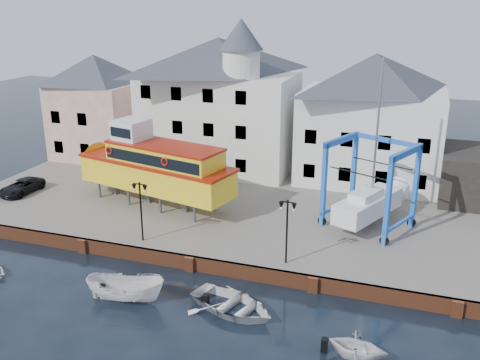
% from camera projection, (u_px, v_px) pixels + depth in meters
% --- Properties ---
extents(ground, '(140.00, 140.00, 0.00)m').
position_uv_depth(ground, '(190.00, 271.00, 34.35)').
color(ground, black).
rests_on(ground, ground).
extents(hardstanding, '(44.00, 22.00, 1.00)m').
position_uv_depth(hardstanding, '(244.00, 204.00, 44.03)').
color(hardstanding, slate).
rests_on(hardstanding, ground).
extents(quay_wall, '(44.00, 0.47, 1.00)m').
position_uv_depth(quay_wall, '(191.00, 263.00, 34.28)').
color(quay_wall, brown).
rests_on(quay_wall, ground).
extents(building_pink, '(8.00, 7.00, 10.30)m').
position_uv_depth(building_pink, '(97.00, 107.00, 53.94)').
color(building_pink, tan).
rests_on(building_pink, hardstanding).
extents(building_white_main, '(14.00, 8.30, 14.00)m').
position_uv_depth(building_white_main, '(220.00, 102.00, 49.89)').
color(building_white_main, silver).
rests_on(building_white_main, hardstanding).
extents(building_white_right, '(12.00, 8.00, 11.20)m').
position_uv_depth(building_white_right, '(371.00, 119.00, 46.44)').
color(building_white_right, silver).
rests_on(building_white_right, hardstanding).
extents(lamp_post_left, '(1.12, 0.32, 4.20)m').
position_uv_depth(lamp_post_left, '(140.00, 197.00, 35.28)').
color(lamp_post_left, black).
rests_on(lamp_post_left, hardstanding).
extents(lamp_post_right, '(1.12, 0.32, 4.20)m').
position_uv_depth(lamp_post_right, '(287.00, 216.00, 32.23)').
color(lamp_post_right, black).
rests_on(lamp_post_right, hardstanding).
extents(tour_boat, '(15.53, 6.91, 6.58)m').
position_uv_depth(tour_boat, '(147.00, 165.00, 42.05)').
color(tour_boat, '#59595E').
rests_on(tour_boat, hardstanding).
extents(travel_lift, '(6.80, 8.03, 11.90)m').
position_uv_depth(travel_lift, '(373.00, 197.00, 38.47)').
color(travel_lift, blue).
rests_on(travel_lift, hardstanding).
extents(van, '(2.04, 4.21, 1.15)m').
position_uv_depth(van, '(21.00, 187.00, 44.81)').
color(van, black).
rests_on(van, hardstanding).
extents(motorboat_a, '(4.91, 2.52, 1.81)m').
position_uv_depth(motorboat_a, '(127.00, 301.00, 30.95)').
color(motorboat_a, white).
rests_on(motorboat_a, ground).
extents(motorboat_b, '(6.05, 5.11, 1.07)m').
position_uv_depth(motorboat_b, '(232.00, 311.00, 29.96)').
color(motorboat_b, white).
rests_on(motorboat_b, ground).
extents(motorboat_c, '(3.20, 2.84, 1.56)m').
position_uv_depth(motorboat_c, '(356.00, 358.00, 26.05)').
color(motorboat_c, white).
rests_on(motorboat_c, ground).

